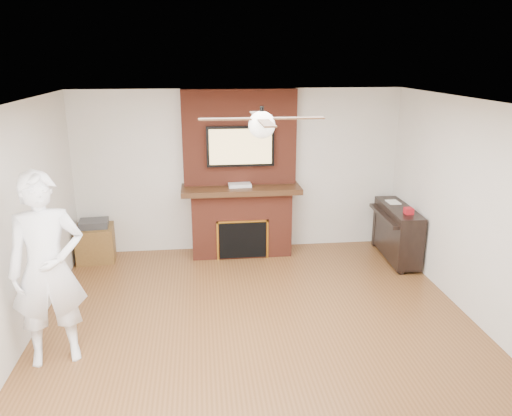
{
  "coord_description": "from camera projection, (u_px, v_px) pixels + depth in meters",
  "views": [
    {
      "loc": [
        -0.6,
        -4.77,
        2.95
      ],
      "look_at": [
        0.05,
        0.9,
        1.21
      ],
      "focal_mm": 35.0,
      "sensor_mm": 36.0,
      "label": 1
    }
  ],
  "objects": [
    {
      "name": "room_shell",
      "position": [
        261.0,
        230.0,
        5.09
      ],
      "size": [
        5.36,
        5.86,
        2.86
      ],
      "color": "brown",
      "rests_on": "ground"
    },
    {
      "name": "side_table",
      "position": [
        96.0,
        241.0,
        7.49
      ],
      "size": [
        0.59,
        0.59,
        0.62
      ],
      "rotation": [
        0.0,
        0.0,
        0.09
      ],
      "color": "brown",
      "rests_on": "ground"
    },
    {
      "name": "candle_green",
      "position": [
        245.0,
        255.0,
        7.62
      ],
      "size": [
        0.07,
        0.07,
        0.09
      ],
      "primitive_type": "cylinder",
      "color": "#3F7B31",
      "rests_on": "ground"
    },
    {
      "name": "piano",
      "position": [
        397.0,
        231.0,
        7.48
      ],
      "size": [
        0.52,
        1.26,
        0.9
      ],
      "rotation": [
        0.0,
        0.0,
        -0.05
      ],
      "color": "black",
      "rests_on": "ground"
    },
    {
      "name": "ceiling_fan",
      "position": [
        262.0,
        124.0,
        4.78
      ],
      "size": [
        1.21,
        1.21,
        0.31
      ],
      "color": "black",
      "rests_on": "room_shell"
    },
    {
      "name": "candle_orange",
      "position": [
        227.0,
        253.0,
        7.63
      ],
      "size": [
        0.06,
        0.06,
        0.13
      ],
      "primitive_type": "cylinder",
      "color": "orange",
      "rests_on": "ground"
    },
    {
      "name": "person",
      "position": [
        47.0,
        270.0,
        4.81
      ],
      "size": [
        0.81,
        0.64,
        1.95
      ],
      "primitive_type": "imported",
      "rotation": [
        0.0,
        0.0,
        0.25
      ],
      "color": "white",
      "rests_on": "ground"
    },
    {
      "name": "cable_box",
      "position": [
        240.0,
        185.0,
        7.46
      ],
      "size": [
        0.34,
        0.21,
        0.05
      ],
      "primitive_type": "cube",
      "rotation": [
        0.0,
        0.0,
        0.06
      ],
      "color": "silver",
      "rests_on": "fireplace"
    },
    {
      "name": "tv",
      "position": [
        240.0,
        146.0,
        7.34
      ],
      "size": [
        1.0,
        0.08,
        0.6
      ],
      "color": "black",
      "rests_on": "fireplace"
    },
    {
      "name": "fireplace",
      "position": [
        241.0,
        190.0,
        7.59
      ],
      "size": [
        1.78,
        0.64,
        2.5
      ],
      "color": "maroon",
      "rests_on": "ground"
    },
    {
      "name": "candle_blue",
      "position": [
        259.0,
        253.0,
        7.7
      ],
      "size": [
        0.06,
        0.06,
        0.07
      ],
      "primitive_type": "cylinder",
      "color": "teal",
      "rests_on": "ground"
    },
    {
      "name": "candle_cream",
      "position": [
        247.0,
        253.0,
        7.69
      ],
      "size": [
        0.09,
        0.09,
        0.1
      ],
      "primitive_type": "cylinder",
      "color": "#FFE2CA",
      "rests_on": "ground"
    }
  ]
}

